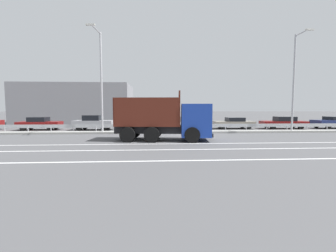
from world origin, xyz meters
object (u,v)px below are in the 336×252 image
dump_truck (175,122)px  parked_car_2 (40,123)px  parked_car_7 (284,123)px  parked_car_6 (234,123)px  median_road_sign (137,120)px  parked_car_8 (334,122)px  street_lamp_1 (101,77)px  parked_car_5 (190,123)px  street_lamp_2 (295,79)px  parked_car_4 (148,123)px  parked_car_3 (94,123)px

dump_truck → parked_car_2: 16.18m
parked_car_2 → parked_car_7: 26.76m
parked_car_6 → median_road_sign: bearing=112.2°
median_road_sign → parked_car_8: 22.54m
street_lamp_1 → parked_car_5: 10.57m
street_lamp_2 → parked_car_6: bearing=134.3°
parked_car_2 → parked_car_6: bearing=87.6°
parked_car_2 → street_lamp_1: bearing=58.6°
parked_car_2 → median_road_sign: bearing=66.8°
street_lamp_2 → parked_car_2: street_lamp_2 is taller
street_lamp_2 → parked_car_4: street_lamp_2 is taller
parked_car_5 → median_road_sign: bearing=-54.9°
parked_car_4 → parked_car_5: 4.68m
parked_car_8 → street_lamp_2: bearing=114.1°
median_road_sign → street_lamp_1: size_ratio=0.25×
street_lamp_2 → parked_car_4: 15.18m
parked_car_4 → parked_car_6: bearing=91.0°
parked_car_4 → parked_car_7: parked_car_7 is taller
street_lamp_1 → parked_car_6: street_lamp_1 is taller
parked_car_4 → dump_truck: bearing=15.0°
parked_car_7 → street_lamp_1: bearing=106.2°
street_lamp_1 → parked_car_7: (19.34, 3.87, -4.36)m
dump_truck → street_lamp_1: (-6.29, 4.60, 3.75)m
dump_truck → parked_car_8: dump_truck is taller
street_lamp_1 → parked_car_2: size_ratio=2.10×
dump_truck → street_lamp_1: size_ratio=0.77×
median_road_sign → parked_car_5: median_road_sign is taller
dump_truck → parked_car_4: (-2.24, 8.83, -0.63)m
parked_car_5 → street_lamp_2: bearing=65.6°
street_lamp_1 → parked_car_8: street_lamp_1 is taller
parked_car_2 → parked_car_3: (5.74, -0.34, 0.08)m
parked_car_2 → parked_car_8: 32.83m
parked_car_4 → parked_car_6: parked_car_4 is taller
dump_truck → parked_car_7: 15.57m
median_road_sign → parked_car_6: (10.55, 4.15, -0.52)m
parked_car_6 → parked_car_7: (5.58, -0.39, 0.03)m
parked_car_2 → parked_car_7: (26.76, -0.09, 0.00)m
parked_car_3 → parked_car_8: 27.10m
street_lamp_1 → parked_car_2: street_lamp_1 is taller
street_lamp_2 → street_lamp_1: bearing=179.9°
dump_truck → street_lamp_2: 13.07m
street_lamp_1 → parked_car_2: bearing=151.9°
median_road_sign → parked_car_4: size_ratio=0.58×
street_lamp_1 → street_lamp_2: 17.95m
median_road_sign → street_lamp_1: (-3.21, -0.11, 3.88)m
street_lamp_1 → parked_car_5: (8.73, 4.06, -4.37)m
parked_car_3 → parked_car_4: size_ratio=1.09×
parked_car_2 → parked_car_6: parked_car_2 is taller
parked_car_5 → parked_car_4: bearing=-92.5°
street_lamp_1 → parked_car_4: size_ratio=2.36×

